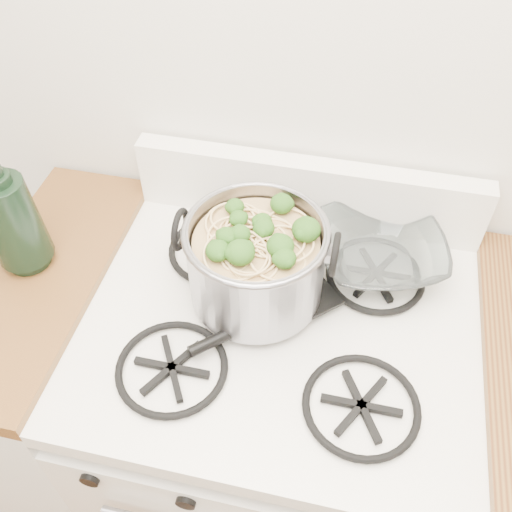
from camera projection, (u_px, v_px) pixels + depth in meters
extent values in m
plane|color=silver|center=(325.00, 19.00, 1.00)|extent=(3.60, 0.00, 3.60)
cube|color=white|center=(274.00, 436.00, 1.47)|extent=(0.76, 0.65, 0.81)
cube|color=white|center=(280.00, 328.00, 1.12)|extent=(0.76, 0.65, 0.04)
cube|color=black|center=(280.00, 319.00, 1.10)|extent=(0.60, 0.56, 0.02)
cylinder|color=black|center=(92.00, 475.00, 1.03)|extent=(0.04, 0.03, 0.04)
cylinder|color=black|center=(187.00, 498.00, 1.00)|extent=(0.04, 0.03, 0.04)
cube|color=silver|center=(89.00, 390.00, 1.52)|extent=(0.25, 0.65, 0.88)
cube|color=#502A13|center=(42.00, 279.00, 1.18)|extent=(0.25, 0.65, 0.04)
cylinder|color=gray|center=(256.00, 262.00, 1.07)|extent=(0.26, 0.26, 0.17)
torus|color=gray|center=(256.00, 231.00, 1.01)|extent=(0.27, 0.27, 0.01)
torus|color=black|center=(180.00, 229.00, 1.05)|extent=(0.01, 0.08, 0.08)
torus|color=black|center=(335.00, 254.00, 1.00)|extent=(0.01, 0.08, 0.08)
cylinder|color=#A3804D|center=(256.00, 267.00, 1.08)|extent=(0.23, 0.23, 0.14)
sphere|color=#285416|center=(256.00, 233.00, 1.01)|extent=(0.04, 0.04, 0.04)
sphere|color=#285416|center=(256.00, 233.00, 1.01)|extent=(0.04, 0.04, 0.04)
sphere|color=#285416|center=(256.00, 233.00, 1.01)|extent=(0.04, 0.04, 0.04)
sphere|color=#285416|center=(256.00, 233.00, 1.01)|extent=(0.04, 0.04, 0.04)
sphere|color=#285416|center=(256.00, 233.00, 1.01)|extent=(0.04, 0.04, 0.04)
sphere|color=#285416|center=(256.00, 233.00, 1.01)|extent=(0.04, 0.04, 0.04)
sphere|color=#285416|center=(256.00, 233.00, 1.01)|extent=(0.04, 0.04, 0.04)
sphere|color=#285416|center=(256.00, 233.00, 1.01)|extent=(0.04, 0.04, 0.04)
sphere|color=#285416|center=(256.00, 233.00, 1.01)|extent=(0.04, 0.04, 0.04)
sphere|color=#285416|center=(256.00, 233.00, 1.01)|extent=(0.04, 0.04, 0.04)
sphere|color=#285416|center=(256.00, 233.00, 1.01)|extent=(0.04, 0.04, 0.04)
sphere|color=#285416|center=(256.00, 233.00, 1.01)|extent=(0.04, 0.04, 0.04)
imported|color=white|center=(378.00, 256.00, 1.18)|extent=(0.13, 0.13, 0.03)
imported|color=black|center=(8.00, 209.00, 1.08)|extent=(0.13, 0.13, 0.29)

